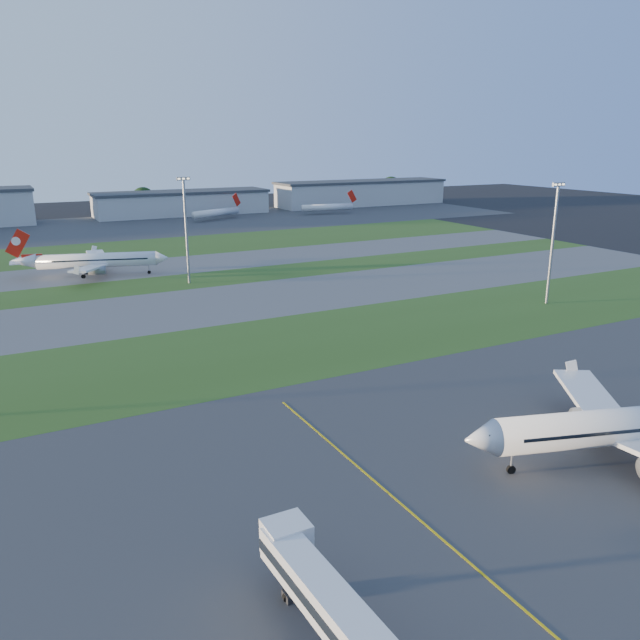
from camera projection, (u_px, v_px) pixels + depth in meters
ground at (370, 532)px, 56.49m from camera, size 700.00×700.00×0.00m
apron_near at (370, 532)px, 56.49m from camera, size 300.00×70.00×0.01m
grass_strip_a at (198, 360)px, 100.69m from camera, size 300.00×34.00×0.01m
taxiway_a at (150, 312)px, 128.74m from camera, size 300.00×32.00×0.01m
grass_strip_b at (126, 288)px, 149.99m from camera, size 300.00×18.00×0.01m
taxiway_b at (110, 271)px, 168.69m from camera, size 300.00×26.00×0.01m
grass_strip_c at (91, 253)px, 196.74m from camera, size 300.00×40.00×0.01m
apron_far at (68, 230)px, 247.73m from camera, size 400.00×80.00×0.01m
yellow_line at (415, 517)px, 58.73m from camera, size 0.25×60.00×0.02m
airliner_parked at (633, 426)px, 67.68m from camera, size 37.91×31.92×12.18m
airliner_taxiing at (96, 261)px, 162.08m from camera, size 35.82×30.11×11.46m
mini_jet_near at (216, 212)px, 277.40m from camera, size 26.78×13.59×9.48m
mini_jet_far at (328, 207)px, 299.91m from camera, size 28.62×5.70×9.48m
light_mast_centre at (186, 223)px, 150.90m from camera, size 3.20×0.70×25.80m
light_mast_east at (553, 236)px, 131.53m from camera, size 3.20×0.70×25.80m
hangar_east at (182, 203)px, 296.31m from camera, size 81.60×23.00×11.20m
hangar_far_east at (362, 193)px, 340.84m from camera, size 96.90×23.00×13.20m
tree_mid_west at (6, 208)px, 272.01m from camera, size 9.90×9.90×10.80m
tree_mid_east at (143, 199)px, 301.16m from camera, size 11.55×11.55×12.60m
tree_east at (286, 195)px, 333.25m from camera, size 10.45×10.45×11.40m
tree_far_east at (391, 187)px, 367.65m from camera, size 12.65×12.65×13.80m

